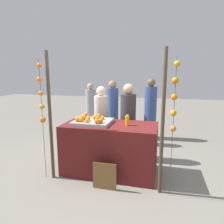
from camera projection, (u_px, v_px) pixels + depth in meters
ground_plane at (110, 171)px, 3.91m from camera, size 24.00×24.00×0.00m
stall_counter at (110, 148)px, 3.82m from camera, size 1.71×0.86×0.94m
orange_tray at (93, 122)px, 3.79m from camera, size 0.67×0.61×0.06m
orange_0 at (97, 121)px, 3.51m from camera, size 0.09×0.09×0.09m
orange_1 at (98, 118)px, 3.79m from camera, size 0.08×0.08×0.08m
orange_2 at (81, 118)px, 3.76m from camera, size 0.09×0.09×0.09m
orange_3 at (99, 116)px, 4.00m from camera, size 0.08×0.08×0.08m
orange_4 at (77, 119)px, 3.68m from camera, size 0.09×0.09×0.09m
orange_5 at (101, 121)px, 3.56m from camera, size 0.09×0.09×0.09m
orange_6 at (95, 117)px, 3.87m from camera, size 0.09×0.09×0.09m
orange_7 at (81, 119)px, 3.65m from camera, size 0.09×0.09×0.09m
orange_8 at (88, 118)px, 3.78m from camera, size 0.08×0.08×0.08m
orange_9 at (85, 115)px, 4.04m from camera, size 0.09×0.09×0.09m
orange_10 at (103, 117)px, 3.85m from camera, size 0.07×0.07×0.07m
orange_11 at (84, 118)px, 3.83m from camera, size 0.07×0.07×0.07m
orange_12 at (87, 121)px, 3.58m from camera, size 0.08×0.08×0.08m
orange_13 at (87, 119)px, 3.70m from camera, size 0.07×0.07×0.07m
orange_14 at (84, 116)px, 3.96m from camera, size 0.07×0.07×0.07m
juice_bottle at (127, 120)px, 3.64m from camera, size 0.07×0.07×0.19m
chalkboard_sign at (105, 176)px, 3.27m from camera, size 0.39×0.03×0.47m
vendor_left at (101, 124)px, 4.57m from camera, size 0.32×0.32×1.58m
vendor_right at (128, 125)px, 4.38m from camera, size 0.33×0.33×1.64m
crowd_person_0 at (91, 109)px, 6.56m from camera, size 0.31×0.31×1.54m
crowd_person_1 at (113, 111)px, 5.90m from camera, size 0.33×0.33×1.65m
crowd_person_2 at (129, 118)px, 5.36m from camera, size 0.30×0.30×1.50m
crowd_person_3 at (150, 111)px, 5.79m from camera, size 0.34×0.34×1.71m
canopy_post_left at (50, 117)px, 3.48m from camera, size 0.06×0.06×2.22m
canopy_post_right at (163, 124)px, 3.02m from camera, size 0.06×0.06×2.22m
garland_strand_left at (41, 99)px, 3.44m from camera, size 0.11×0.10×2.09m
garland_strand_right at (174, 98)px, 2.86m from camera, size 0.11×0.11×2.09m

